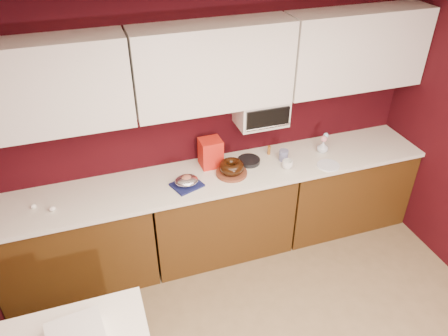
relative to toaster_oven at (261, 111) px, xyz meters
The scene contains 28 objects.
ceiling 2.43m from the toaster_oven, 102.07° to the right, with size 4.00×4.50×0.02m, color white.
wall_back 0.49m from the toaster_oven, 162.14° to the left, with size 4.00×0.02×2.50m, color #32060C.
base_cabinet_left 2.02m from the toaster_oven, behind, with size 1.31×0.58×0.86m, color #472A0E.
base_cabinet_center 1.06m from the toaster_oven, 159.86° to the right, with size 1.31×0.58×0.86m, color #472A0E.
base_cabinet_right 1.30m from the toaster_oven, 10.58° to the right, with size 1.31×0.58×0.86m, color #472A0E.
countertop 0.69m from the toaster_oven, 159.86° to the right, with size 4.00×0.62×0.04m, color white.
upper_cabinet_left 1.85m from the toaster_oven, behind, with size 1.31×0.33×0.70m, color white.
upper_cabinet_center 0.65m from the toaster_oven, behind, with size 1.31×0.33×0.70m, color white.
upper_cabinet_right 1.00m from the toaster_oven, ahead, with size 1.31×0.33×0.70m, color white.
toaster_oven is the anchor object (origin of this frame).
toaster_oven_door 0.16m from the toaster_oven, 90.00° to the right, with size 0.40×0.02×0.18m, color black.
toaster_oven_handle 0.19m from the toaster_oven, 90.00° to the right, with size 0.02×0.02×0.42m, color silver.
cake_base 0.62m from the toaster_oven, 149.04° to the right, with size 0.28×0.28×0.03m, color brown.
bundt_cake 0.57m from the toaster_oven, 149.04° to the right, with size 0.23×0.23×0.09m, color black.
navy_towel 0.94m from the toaster_oven, 161.82° to the right, with size 0.24×0.21×0.02m, color #13184A.
foil_ham_nest 0.92m from the toaster_oven, 161.82° to the right, with size 0.20×0.17×0.08m, color silver.
roasted_ham 0.91m from the toaster_oven, 161.82° to the right, with size 0.09×0.08×0.06m, color #A5614B.
pandoro_box 0.59m from the toaster_oven, behind, with size 0.20×0.18×0.27m, color #AF0B19.
dark_pan 0.48m from the toaster_oven, 149.15° to the right, with size 0.21×0.21×0.04m, color black.
coffee_mug 0.54m from the toaster_oven, 59.41° to the right, with size 0.09×0.09×0.10m, color white.
blue_jar 0.49m from the toaster_oven, 36.86° to the right, with size 0.09×0.09×0.10m, color navy.
flower_vase 0.75m from the toaster_oven, 12.19° to the right, with size 0.09×0.09×0.13m, color silver.
flower_pink 0.71m from the toaster_oven, 12.19° to the right, with size 0.06×0.06×0.06m, color pink.
flower_blue 0.72m from the toaster_oven, ahead, with size 0.05×0.05×0.05m, color #93CAEC.
china_plate 0.81m from the toaster_oven, 33.99° to the right, with size 0.21×0.21×0.01m, color white.
amber_bottle 0.44m from the toaster_oven, ahead, with size 0.03×0.03×0.09m, color brown.
egg_left 1.95m from the toaster_oven, behind, with size 0.06×0.04×0.04m, color white.
egg_right 2.08m from the toaster_oven, behind, with size 0.05×0.04×0.04m, color white.
Camera 1 is at (-1.00, -1.15, 3.13)m, focal length 35.00 mm.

